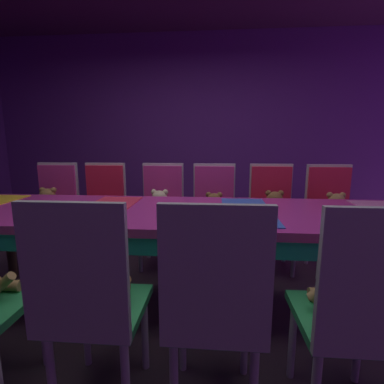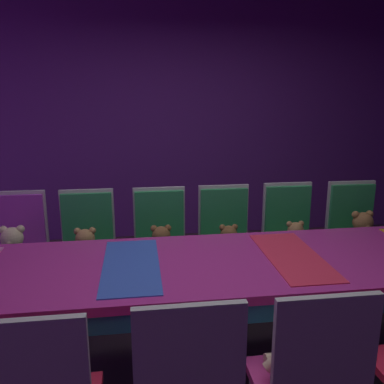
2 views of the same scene
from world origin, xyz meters
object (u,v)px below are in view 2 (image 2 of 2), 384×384
at_px(teddy_left_1, 86,250).
at_px(teddy_left_5, 362,234).
at_px(chair_left_4, 289,230).
at_px(teddy_left_2, 161,246).
at_px(teddy_left_3, 229,244).
at_px(chair_left_1, 88,241).
at_px(teddy_left_0, 13,251).
at_px(chair_left_2, 160,238).
at_px(teddy_left_4, 295,240).
at_px(chair_right_3, 313,374).
at_px(banquet_table, 214,274).
at_px(chair_left_5, 353,228).
at_px(teddy_right_2, 183,365).
at_px(teddy_right_1, 47,378).
at_px(teddy_right_3, 299,354).
at_px(chair_left_3, 225,234).
at_px(chair_left_0, 19,243).

bearing_deg(teddy_left_1, teddy_left_5, 90.00).
height_order(chair_left_4, teddy_left_5, chair_left_4).
height_order(teddy_left_2, teddy_left_3, teddy_left_2).
xyz_separation_m(chair_left_1, teddy_left_3, (0.14, 1.08, -0.03)).
height_order(teddy_left_0, chair_left_2, chair_left_2).
height_order(teddy_left_4, chair_right_3, chair_right_3).
height_order(teddy_left_0, chair_left_4, chair_left_4).
relative_size(banquet_table, chair_left_1, 3.46).
distance_m(teddy_left_1, chair_left_5, 2.18).
bearing_deg(teddy_right_2, teddy_right_1, 91.60).
height_order(teddy_left_0, teddy_right_1, teddy_left_0).
xyz_separation_m(teddy_left_5, teddy_right_2, (1.37, -1.61, -0.02)).
bearing_deg(teddy_right_3, teddy_left_2, 20.68).
height_order(chair_left_1, teddy_left_3, chair_left_1).
height_order(chair_left_3, chair_right_3, same).
bearing_deg(teddy_right_1, chair_left_5, -54.68).
bearing_deg(chair_right_3, teddy_left_0, 45.91).
height_order(teddy_left_1, teddy_left_5, teddy_left_5).
bearing_deg(teddy_left_1, banquet_table, 50.43).
bearing_deg(teddy_right_2, chair_left_5, -46.73).
xyz_separation_m(chair_left_5, teddy_left_5, (0.15, -0.00, 0.00)).
xyz_separation_m(chair_left_2, chair_right_3, (1.66, 0.52, 0.00)).
relative_size(chair_left_2, chair_left_5, 1.00).
distance_m(banquet_table, chair_left_1, 1.17).
relative_size(chair_left_3, teddy_right_1, 3.11).
relative_size(teddy_left_1, chair_left_3, 0.31).
relative_size(chair_left_3, teddy_left_5, 2.86).
bearing_deg(teddy_left_5, chair_right_3, -35.92).
height_order(teddy_left_4, teddy_right_2, teddy_right_2).
xyz_separation_m(chair_left_1, teddy_right_2, (1.52, 0.56, -0.02)).
xyz_separation_m(teddy_left_0, teddy_right_1, (1.40, 0.52, -0.01)).
xyz_separation_m(chair_left_0, teddy_right_2, (1.54, 1.08, -0.02)).
height_order(teddy_left_1, chair_right_3, chair_right_3).
xyz_separation_m(chair_left_3, chair_left_4, (-0.02, 0.55, 0.00)).
relative_size(teddy_left_2, teddy_right_1, 0.94).
height_order(teddy_left_4, teddy_left_5, teddy_left_5).
bearing_deg(teddy_left_2, teddy_right_1, -21.51).
bearing_deg(teddy_right_1, teddy_left_1, 0.47).
bearing_deg(chair_left_3, teddy_left_0, -85.40).
height_order(teddy_left_2, chair_left_4, chair_left_4).
bearing_deg(teddy_right_3, chair_left_4, -19.56).
height_order(chair_left_1, chair_left_5, same).
relative_size(chair_left_1, chair_left_3, 1.00).
bearing_deg(teddy_right_2, chair_left_3, -18.68).
xyz_separation_m(banquet_table, teddy_left_0, (-0.70, -1.34, -0.06)).
xyz_separation_m(teddy_left_1, chair_left_4, (-0.16, 1.62, 0.02)).
relative_size(banquet_table, teddy_left_0, 10.13).
xyz_separation_m(chair_left_1, chair_left_3, (-0.00, 1.08, 0.00)).
bearing_deg(teddy_right_2, teddy_right_3, -90.52).
height_order(chair_left_3, teddy_right_3, chair_left_3).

